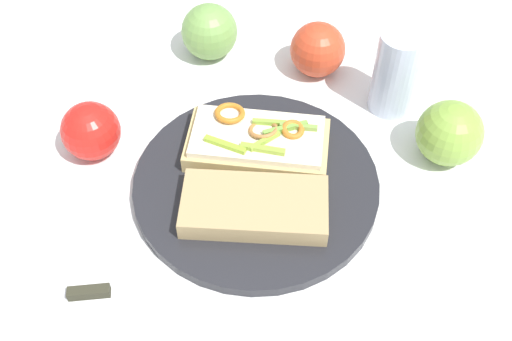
% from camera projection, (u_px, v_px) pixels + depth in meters
% --- Properties ---
extents(ground_plane, '(2.00, 2.00, 0.00)m').
position_uv_depth(ground_plane, '(256.00, 188.00, 0.80)').
color(ground_plane, silver).
rests_on(ground_plane, ground).
extents(plate, '(0.30, 0.30, 0.01)m').
position_uv_depth(plate, '(256.00, 184.00, 0.79)').
color(plate, '#222328').
rests_on(plate, ground_plane).
extents(sandwich, '(0.11, 0.18, 0.04)m').
position_uv_depth(sandwich, '(261.00, 142.00, 0.80)').
color(sandwich, tan).
rests_on(sandwich, plate).
extents(bread_slice_side, '(0.09, 0.17, 0.03)m').
position_uv_depth(bread_slice_side, '(251.00, 207.00, 0.75)').
color(bread_slice_side, tan).
rests_on(bread_slice_side, plate).
extents(apple_0, '(0.09, 0.09, 0.08)m').
position_uv_depth(apple_0, '(209.00, 32.00, 0.92)').
color(apple_0, '#70A04C').
rests_on(apple_0, ground_plane).
extents(apple_1, '(0.12, 0.12, 0.08)m').
position_uv_depth(apple_1, '(450.00, 133.00, 0.80)').
color(apple_1, '#7FAA3E').
rests_on(apple_1, ground_plane).
extents(apple_2, '(0.09, 0.09, 0.07)m').
position_uv_depth(apple_2, '(91.00, 131.00, 0.81)').
color(apple_2, red).
rests_on(apple_2, ground_plane).
extents(apple_3, '(0.11, 0.11, 0.08)m').
position_uv_depth(apple_3, '(318.00, 49.00, 0.90)').
color(apple_3, '#C73F22').
rests_on(apple_3, ground_plane).
extents(drinking_glass, '(0.06, 0.06, 0.12)m').
position_uv_depth(drinking_glass, '(396.00, 72.00, 0.84)').
color(drinking_glass, silver).
rests_on(drinking_glass, ground_plane).
extents(knife, '(0.03, 0.11, 0.01)m').
position_uv_depth(knife, '(73.00, 294.00, 0.70)').
color(knife, silver).
rests_on(knife, ground_plane).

